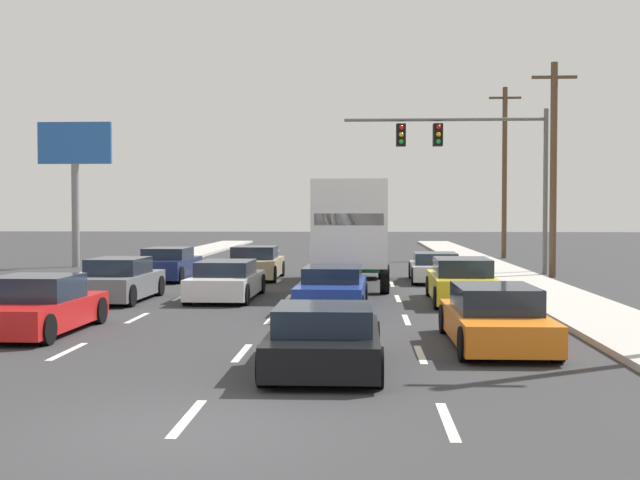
% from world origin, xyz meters
% --- Properties ---
extents(ground_plane, '(140.00, 140.00, 0.00)m').
position_xyz_m(ground_plane, '(0.00, 25.00, 0.00)').
color(ground_plane, '#333335').
extents(sidewalk_right, '(2.53, 80.00, 0.14)m').
position_xyz_m(sidewalk_right, '(8.22, 20.00, 0.07)').
color(sidewalk_right, '#B2AFA8').
rests_on(sidewalk_right, ground_plane).
extents(sidewalk_left, '(2.53, 80.00, 0.14)m').
position_xyz_m(sidewalk_left, '(-8.22, 20.00, 0.07)').
color(sidewalk_left, '#B2AFA8').
rests_on(sidewalk_left, ground_plane).
extents(lane_markings, '(6.94, 52.00, 0.01)m').
position_xyz_m(lane_markings, '(-0.00, 20.68, 0.00)').
color(lane_markings, silver).
rests_on(lane_markings, ground_plane).
extents(car_navy, '(1.99, 4.38, 1.26)m').
position_xyz_m(car_navy, '(-5.31, 22.16, 0.59)').
color(car_navy, '#141E4C').
rests_on(car_navy, ground_plane).
extents(car_gray, '(1.88, 4.22, 1.30)m').
position_xyz_m(car_gray, '(-5.01, 14.61, 0.60)').
color(car_gray, slate).
rests_on(car_gray, ground_plane).
extents(car_red, '(2.05, 4.33, 1.28)m').
position_xyz_m(car_red, '(-4.94, 8.01, 0.57)').
color(car_red, red).
rests_on(car_red, ground_plane).
extents(car_tan, '(2.01, 4.18, 1.31)m').
position_xyz_m(car_tan, '(-1.92, 22.60, 0.59)').
color(car_tan, tan).
rests_on(car_tan, ground_plane).
extents(car_white, '(1.95, 4.59, 1.19)m').
position_xyz_m(car_white, '(-1.87, 15.28, 0.56)').
color(car_white, white).
rests_on(car_white, ground_plane).
extents(box_truck, '(2.61, 9.37, 3.69)m').
position_xyz_m(box_truck, '(1.94, 19.44, 2.11)').
color(box_truck, white).
rests_on(box_truck, ground_plane).
extents(car_blue, '(1.93, 4.68, 1.22)m').
position_xyz_m(car_blue, '(1.50, 12.26, 0.57)').
color(car_blue, '#1E389E').
rests_on(car_blue, ground_plane).
extents(car_black, '(1.95, 4.02, 1.12)m').
position_xyz_m(car_black, '(1.65, 4.08, 0.52)').
color(car_black, black).
rests_on(car_black, ground_plane).
extents(car_silver, '(1.99, 4.23, 1.12)m').
position_xyz_m(car_silver, '(5.08, 21.80, 0.53)').
color(car_silver, '#B7BABF').
rests_on(car_silver, ground_plane).
extents(car_yellow, '(1.94, 4.68, 1.32)m').
position_xyz_m(car_yellow, '(5.23, 14.60, 0.61)').
color(car_yellow, yellow).
rests_on(car_yellow, ground_plane).
extents(car_orange, '(1.88, 4.58, 1.22)m').
position_xyz_m(car_orange, '(4.96, 6.72, 0.56)').
color(car_orange, orange).
rests_on(car_orange, ground_plane).
extents(traffic_signal_mast, '(8.67, 0.69, 7.04)m').
position_xyz_m(traffic_signal_mast, '(6.57, 25.80, 5.32)').
color(traffic_signal_mast, '#595B56').
rests_on(traffic_signal_mast, ground_plane).
extents(utility_pole_mid, '(1.80, 0.28, 8.69)m').
position_xyz_m(utility_pole_mid, '(10.03, 24.09, 4.48)').
color(utility_pole_mid, brown).
rests_on(utility_pole_mid, ground_plane).
extents(utility_pole_far, '(1.80, 0.28, 9.68)m').
position_xyz_m(utility_pole_far, '(10.36, 37.65, 4.98)').
color(utility_pole_far, brown).
rests_on(utility_pole_far, ground_plane).
extents(roadside_billboard, '(3.56, 0.36, 6.95)m').
position_xyz_m(roadside_billboard, '(-11.46, 29.29, 4.87)').
color(roadside_billboard, slate).
rests_on(roadside_billboard, ground_plane).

